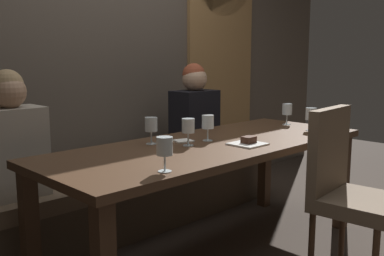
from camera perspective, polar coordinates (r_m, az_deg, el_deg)
name	(u,v)px	position (r m, az deg, el deg)	size (l,w,h in m)	color
ground	(211,255)	(2.98, 2.52, -15.99)	(9.00, 9.00, 0.00)	#382D26
back_wall_tiled	(99,26)	(3.64, -11.83, 12.71)	(6.00, 0.12, 3.00)	brown
arched_door	(221,46)	(4.46, 3.72, 10.48)	(0.90, 0.05, 2.55)	olive
dining_table	(212,156)	(2.76, 2.61, -3.66)	(2.20, 0.84, 0.74)	#412B1C
banquette_bench	(143,197)	(3.37, -6.27, -8.76)	(2.50, 0.44, 0.45)	#4A3C2E
chair_near_side	(346,184)	(2.65, 19.21, -6.79)	(0.48, 0.48, 0.98)	#4C3321
diner_redhead	(11,138)	(2.77, -22.19, -1.15)	(0.36, 0.24, 0.75)	#9E9384
diner_bearded	(195,113)	(3.61, 0.32, 1.95)	(0.36, 0.24, 0.76)	black
wine_glass_end_right	(188,127)	(2.62, -0.49, 0.12)	(0.08, 0.08, 0.16)	silver
wine_glass_far_right	(151,126)	(2.68, -5.27, 0.30)	(0.08, 0.08, 0.16)	silver
wine_glass_far_left	(287,110)	(3.51, 12.11, 2.30)	(0.08, 0.08, 0.16)	silver
wine_glass_near_left	(311,115)	(3.27, 15.03, 1.62)	(0.08, 0.08, 0.16)	silver
wine_glass_center_back	(208,123)	(2.78, 2.04, 0.71)	(0.08, 0.08, 0.16)	silver
wine_glass_end_left	(165,147)	(2.04, -3.54, -2.46)	(0.08, 0.08, 0.16)	silver
dessert_plate	(248,142)	(2.69, 7.20, -1.85)	(0.19, 0.19, 0.05)	white
folded_napkin	(183,141)	(2.78, -1.13, -1.65)	(0.11, 0.10, 0.01)	silver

